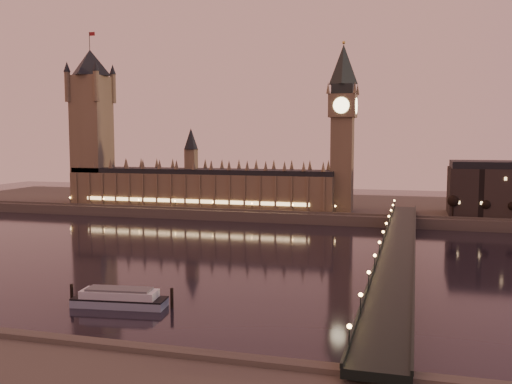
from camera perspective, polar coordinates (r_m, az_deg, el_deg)
ground at (r=256.79m, az=-7.11°, el=-6.17°), size 700.00×700.00×0.00m
far_embankment at (r=405.42m, az=5.94°, el=-1.48°), size 560.00×130.00×6.00m
palace_of_westminster at (r=379.98m, az=-5.66°, el=0.90°), size 180.00×26.62×52.00m
victoria_tower at (r=414.94m, az=-16.12°, el=7.18°), size 31.68×31.68×118.00m
big_ben at (r=355.70m, az=8.66°, el=7.37°), size 17.68×17.68×104.00m
westminster_bridge at (r=236.30m, az=13.93°, el=-5.93°), size 13.20×260.00×15.30m
bare_tree_0 at (r=343.47m, az=19.41°, el=-1.07°), size 5.60×5.60×11.38m
bare_tree_1 at (r=344.84m, az=21.97°, el=-1.13°), size 5.60×5.60×11.38m
moored_barge at (r=181.82m, az=-13.49°, el=-10.29°), size 33.05×11.50×6.10m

